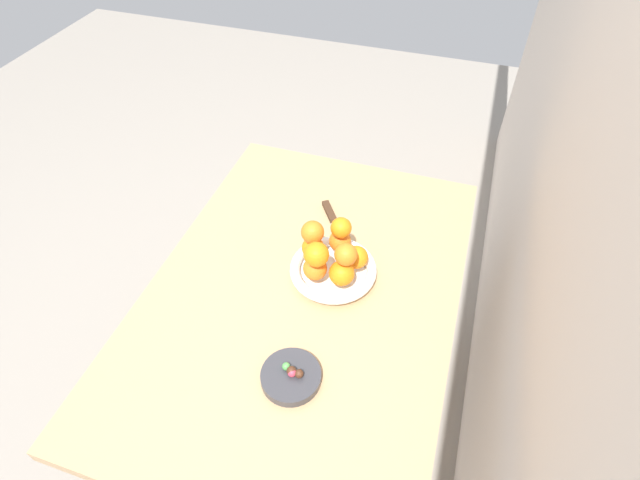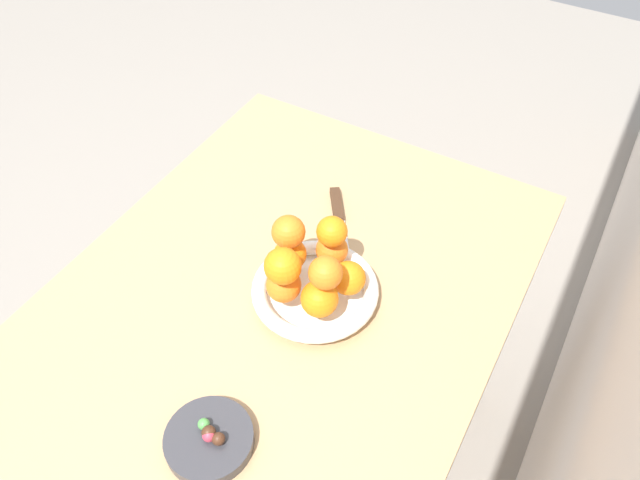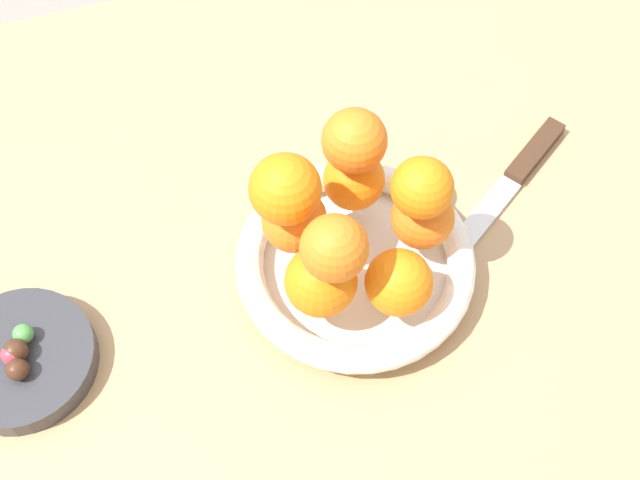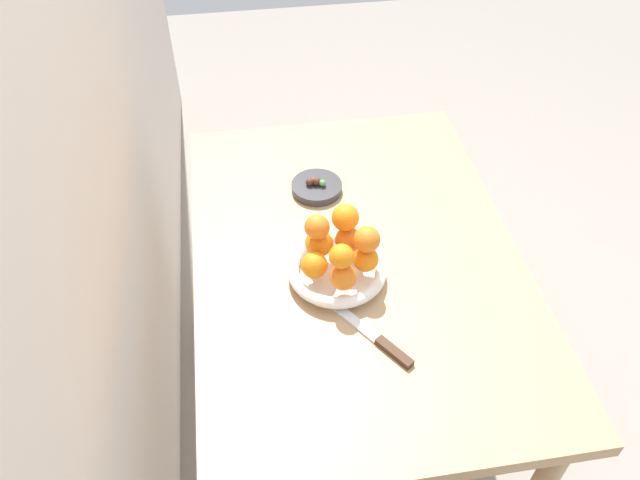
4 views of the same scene
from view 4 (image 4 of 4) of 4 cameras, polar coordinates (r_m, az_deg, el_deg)
The scene contains 19 objects.
ground_plane at distance 2.06m, azimuth 2.49°, elevation -15.76°, with size 6.00×6.00×0.00m, color gray.
wall_back at distance 1.17m, azimuth -23.60°, elevation 13.40°, with size 4.00×0.05×2.50m, color beige.
dining_table at distance 1.53m, azimuth 3.24°, elevation -3.56°, with size 1.10×0.76×0.74m.
fruit_bowl at distance 1.40m, azimuth 1.56°, elevation -2.85°, with size 0.22×0.22×0.04m.
candy_dish at distance 1.63m, azimuth -0.31°, elevation 4.84°, with size 0.13×0.13×0.02m, color #333338.
orange_0 at distance 1.40m, azimuth 2.58°, elevation 0.06°, with size 0.06×0.06×0.06m, color orange.
orange_1 at distance 1.39m, azimuth -0.09°, elevation -0.30°, with size 0.06×0.06×0.06m, color orange.
orange_2 at distance 1.34m, azimuth -0.52°, elevation -2.33°, with size 0.06×0.06×0.06m, color orange.
orange_3 at distance 1.32m, azimuth 2.14°, elevation -3.42°, with size 0.06×0.06×0.06m, color orange.
orange_4 at distance 1.36m, azimuth 4.14°, elevation -1.74°, with size 0.06×0.06×0.06m, color orange.
orange_5 at distance 1.32m, azimuth 4.37°, elevation 0.06°, with size 0.06×0.06×0.06m, color orange.
orange_6 at distance 1.34m, azimuth -0.27°, elevation 1.20°, with size 0.06×0.06×0.06m, color orange.
orange_7 at distance 1.36m, azimuth 2.33°, elevation 2.07°, with size 0.06×0.06×0.06m, color orange.
orange_8 at distance 1.29m, azimuth 1.97°, elevation -1.51°, with size 0.05×0.05×0.05m, color orange.
candy_ball_0 at distance 1.61m, azimuth -0.35°, elevation 5.39°, with size 0.02×0.02×0.02m, color #472819.
candy_ball_1 at distance 1.61m, azimuth -0.97°, elevation 5.32°, with size 0.02×0.02×0.02m, color #472819.
candy_ball_2 at distance 1.61m, azimuth -0.44°, elevation 5.43°, with size 0.02×0.02×0.02m, color #C6384C.
candy_ball_3 at distance 1.61m, azimuth 0.22°, elevation 5.23°, with size 0.02×0.02×0.02m, color #4C9947.
knife at distance 1.31m, azimuth 4.77°, elevation -8.63°, with size 0.23×0.16×0.01m.
Camera 4 is at (-0.99, 0.24, 1.79)m, focal length 35.00 mm.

